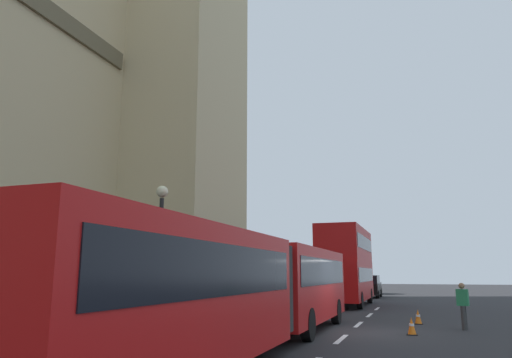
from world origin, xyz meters
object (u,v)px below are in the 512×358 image
object	(u,v)px
articulated_bus	(250,284)
double_decker_bus	(346,263)
sedan_lead	(369,287)
traffic_cone_middle	(418,317)
street_lamp	(160,245)
pedestrian_near_cones	(463,304)
sedan_trailing	(371,285)
traffic_cone_west	(412,326)

from	to	relation	value
articulated_bus	double_decker_bus	xyz separation A→B (m)	(18.92, 0.00, 0.96)
sedan_lead	traffic_cone_middle	size ratio (longest dim) A/B	7.59
sedan_lead	street_lamp	bearing A→B (deg)	170.01
pedestrian_near_cones	sedan_trailing	bearing A→B (deg)	11.40
street_lamp	pedestrian_near_cones	size ratio (longest dim) A/B	3.12
traffic_cone_west	sedan_lead	bearing A→B (deg)	8.56
sedan_lead	pedestrian_near_cones	distance (m)	23.83
articulated_bus	pedestrian_near_cones	distance (m)	9.15
articulated_bus	traffic_cone_middle	bearing A→B (deg)	-26.80
articulated_bus	traffic_cone_west	size ratio (longest dim) A/B	31.10
articulated_bus	sedan_trailing	xyz separation A→B (m)	(37.39, 0.22, -0.83)
sedan_lead	sedan_trailing	world-z (taller)	same
double_decker_bus	street_lamp	world-z (taller)	street_lamp
traffic_cone_middle	articulated_bus	bearing A→B (deg)	153.20
articulated_bus	sedan_trailing	size ratio (longest dim) A/B	4.10
traffic_cone_middle	street_lamp	distance (m)	10.85
double_decker_bus	sedan_lead	world-z (taller)	double_decker_bus
sedan_lead	sedan_trailing	distance (m)	7.33
sedan_trailing	pedestrian_near_cones	size ratio (longest dim) A/B	2.60
double_decker_bus	pedestrian_near_cones	world-z (taller)	double_decker_bus
sedan_trailing	traffic_cone_middle	distance (m)	29.24
articulated_bus	double_decker_bus	bearing A→B (deg)	0.00
sedan_lead	double_decker_bus	bearing A→B (deg)	178.47
street_lamp	traffic_cone_middle	bearing A→B (deg)	-57.09
articulated_bus	traffic_cone_west	world-z (taller)	articulated_bus
articulated_bus	traffic_cone_middle	size ratio (longest dim) A/B	31.10
sedan_lead	traffic_cone_west	distance (m)	25.57
articulated_bus	pedestrian_near_cones	bearing A→B (deg)	-40.55
articulated_bus	street_lamp	distance (m)	5.47
pedestrian_near_cones	traffic_cone_west	bearing A→B (deg)	139.34
traffic_cone_west	pedestrian_near_cones	world-z (taller)	pedestrian_near_cones
sedan_lead	traffic_cone_west	xyz separation A→B (m)	(-25.28, -3.80, -0.63)
double_decker_bus	sedan_lead	xyz separation A→B (m)	(11.16, -0.30, -1.79)
traffic_cone_west	street_lamp	bearing A→B (deg)	103.00
double_decker_bus	traffic_cone_middle	size ratio (longest dim) A/B	15.73
sedan_lead	articulated_bus	bearing A→B (deg)	179.44
sedan_trailing	pedestrian_near_cones	xyz separation A→B (m)	(-30.47, -6.14, -0.00)
traffic_cone_middle	pedestrian_near_cones	world-z (taller)	pedestrian_near_cones
sedan_lead	street_lamp	xyz separation A→B (m)	(-27.27, 4.80, 2.14)
sedan_trailing	pedestrian_near_cones	world-z (taller)	sedan_trailing
traffic_cone_west	pedestrian_near_cones	bearing A→B (deg)	-40.66
sedan_trailing	traffic_cone_west	distance (m)	32.88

